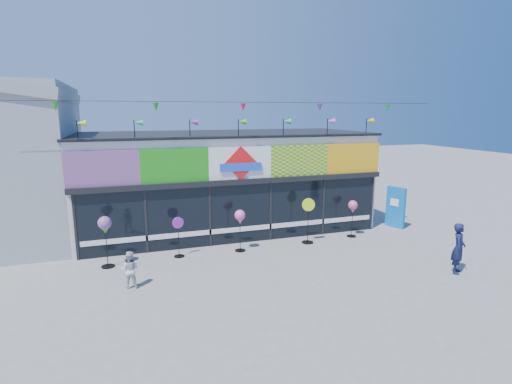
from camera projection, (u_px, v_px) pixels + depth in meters
name	position (u px, v px, depth m)	size (l,w,h in m)	color
ground	(272.00, 276.00, 12.26)	(80.00, 80.00, 0.00)	slate
kite_shop	(224.00, 180.00, 17.38)	(16.00, 5.70, 5.31)	silver
blue_sign	(396.00, 207.00, 17.33)	(0.41, 0.89, 1.79)	#0C64B7
spinner_0	(105.00, 227.00, 12.75)	(0.43, 0.43, 1.70)	black
spinner_1	(178.00, 236.00, 13.79)	(0.40, 0.36, 1.43)	black
spinner_2	(240.00, 218.00, 14.27)	(0.39, 0.39, 1.54)	black
spinner_3	(308.00, 220.00, 15.23)	(0.49, 0.45, 1.76)	black
spinner_4	(353.00, 208.00, 15.95)	(0.38, 0.38, 1.50)	black
adult_man	(458.00, 248.00, 12.40)	(0.58, 0.38, 1.60)	#111537
child	(130.00, 269.00, 11.41)	(0.53, 0.30, 1.08)	silver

